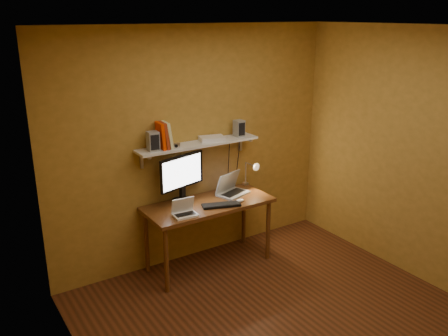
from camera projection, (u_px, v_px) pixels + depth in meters
room at (291, 190)px, 3.94m from camera, size 3.44×3.24×2.64m
desk at (209, 210)px, 5.14m from camera, size 1.40×0.60×0.75m
wall_shelf at (199, 144)px, 5.08m from camera, size 1.40×0.25×0.21m
monitor at (182, 176)px, 5.04m from camera, size 0.57×0.30×0.52m
laptop at (231, 188)px, 5.34m from camera, size 0.40×0.34×0.25m
netbook at (184, 210)px, 4.78m from camera, size 0.25×0.19×0.18m
keyboard at (221, 205)px, 5.02m from camera, size 0.43×0.26×0.02m
mouse at (240, 200)px, 5.12m from camera, size 0.10×0.07×0.03m
desk_lamp at (251, 171)px, 5.49m from camera, size 0.09×0.23×0.38m
speaker_left at (153, 141)px, 4.75m from camera, size 0.12×0.12×0.20m
speaker_right at (239, 128)px, 5.31m from camera, size 0.11×0.11×0.18m
books at (164, 135)px, 4.82m from camera, size 0.15×0.19×0.27m
shelf_camera at (176, 146)px, 4.86m from camera, size 0.09×0.05×0.05m
router at (212, 138)px, 5.16m from camera, size 0.30×0.24×0.04m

